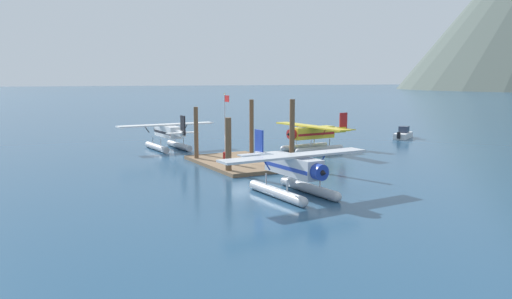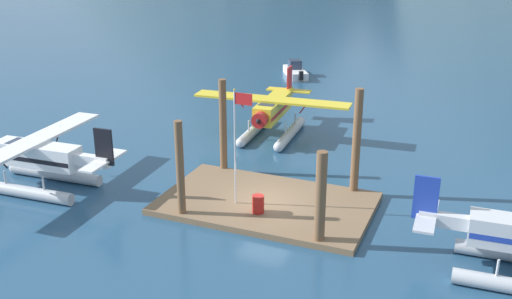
% 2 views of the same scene
% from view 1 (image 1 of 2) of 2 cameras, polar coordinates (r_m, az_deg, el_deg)
% --- Properties ---
extents(ground_plane, '(1200.00, 1200.00, 0.00)m').
position_cam_1_polar(ground_plane, '(42.89, -1.88, -1.73)').
color(ground_plane, navy).
extents(dock_platform, '(10.47, 6.41, 0.30)m').
position_cam_1_polar(dock_platform, '(42.87, -1.89, -1.53)').
color(dock_platform, brown).
rests_on(dock_platform, ground).
extents(piling_near_left, '(0.39, 0.39, 4.92)m').
position_cam_1_polar(piling_near_left, '(44.41, -6.96, 1.76)').
color(piling_near_left, brown).
rests_on(piling_near_left, ground).
extents(piling_near_right, '(0.48, 0.48, 4.42)m').
position_cam_1_polar(piling_near_right, '(38.18, -3.23, 0.40)').
color(piling_near_right, brown).
rests_on(piling_near_right, ground).
extents(piling_far_left, '(0.41, 0.41, 5.45)m').
position_cam_1_polar(piling_far_left, '(47.36, -0.52, 2.53)').
color(piling_far_left, brown).
rests_on(piling_far_left, ground).
extents(piling_far_right, '(0.43, 0.43, 5.74)m').
position_cam_1_polar(piling_far_right, '(40.71, 4.20, 1.81)').
color(piling_far_right, brown).
rests_on(piling_far_right, ground).
extents(flagpole, '(0.95, 0.10, 5.85)m').
position_cam_1_polar(flagpole, '(43.12, -3.57, 3.60)').
color(flagpole, silver).
rests_on(flagpole, dock_platform).
extents(fuel_drum, '(0.62, 0.62, 0.88)m').
position_cam_1_polar(fuel_drum, '(42.09, -3.47, -0.91)').
color(fuel_drum, '#AD1E19').
rests_on(fuel_drum, dock_platform).
extents(seaplane_yellow_bow_left, '(10.47, 7.97, 3.84)m').
position_cam_1_polar(seaplane_yellow_bow_left, '(50.80, 6.57, 1.55)').
color(seaplane_yellow_bow_left, '#B7BABF').
rests_on(seaplane_yellow_bow_left, ground).
extents(seaplane_silver_stbd_aft, '(7.98, 10.45, 3.84)m').
position_cam_1_polar(seaplane_silver_stbd_aft, '(31.21, 4.34, -2.51)').
color(seaplane_silver_stbd_aft, '#B7BABF').
rests_on(seaplane_silver_stbd_aft, ground).
extents(seaplane_white_port_aft, '(7.98, 10.45, 3.84)m').
position_cam_1_polar(seaplane_white_port_aft, '(52.73, -10.21, 1.71)').
color(seaplane_white_port_aft, '#B7BABF').
rests_on(seaplane_white_port_aft, ground).
extents(boat_white_open_north, '(3.48, 4.36, 1.50)m').
position_cam_1_polar(boat_white_open_north, '(64.87, 16.73, 1.70)').
color(boat_white_open_north, silver).
rests_on(boat_white_open_north, ground).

